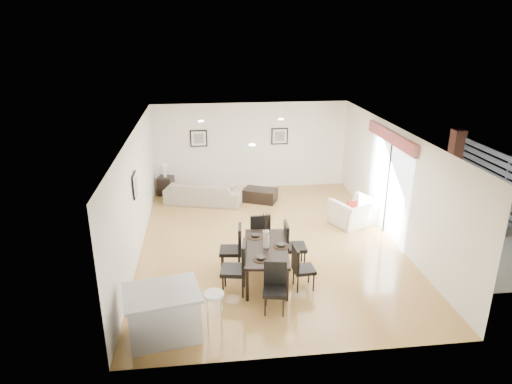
{
  "coord_description": "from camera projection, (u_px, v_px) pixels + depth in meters",
  "views": [
    {
      "loc": [
        -1.45,
        -9.73,
        4.9
      ],
      "look_at": [
        -0.26,
        0.4,
        1.15
      ],
      "focal_mm": 32.0,
      "sensor_mm": 36.0,
      "label": 1
    }
  ],
  "objects": [
    {
      "name": "side_table",
      "position": [
        166.0,
        186.0,
        13.92
      ],
      "size": [
        0.52,
        0.52,
        0.57
      ],
      "primitive_type": "cube",
      "rotation": [
        0.0,
        0.0,
        -0.27
      ],
      "color": "black",
      "rests_on": "ground"
    },
    {
      "name": "framed_print_left_wall",
      "position": [
        135.0,
        185.0,
        9.84
      ],
      "size": [
        0.04,
        0.52,
        0.52
      ],
      "rotation": [
        0.0,
        0.0,
        1.57
      ],
      "color": "black",
      "rests_on": "wall_left"
    },
    {
      "name": "coffee_table",
      "position": [
        260.0,
        195.0,
        13.41
      ],
      "size": [
        1.09,
        0.9,
        0.38
      ],
      "primitive_type": "cube",
      "rotation": [
        0.0,
        0.0,
        -0.42
      ],
      "color": "black",
      "rests_on": "ground"
    },
    {
      "name": "bar_stool",
      "position": [
        214.0,
        299.0,
        7.53
      ],
      "size": [
        0.34,
        0.34,
        0.75
      ],
      "color": "white",
      "rests_on": "ground"
    },
    {
      "name": "dining_table",
      "position": [
        266.0,
        250.0,
        9.15
      ],
      "size": [
        1.04,
        1.8,
        0.72
      ],
      "rotation": [
        0.0,
        0.0,
        -0.11
      ],
      "color": "black",
      "rests_on": "ground"
    },
    {
      "name": "courtyard_plant_b",
      "position": [
        475.0,
        206.0,
        12.16
      ],
      "size": [
        0.5,
        0.5,
        0.71
      ],
      "primitive_type": "imported",
      "rotation": [
        0.0,
        0.0,
        0.32
      ],
      "color": "#3A632A",
      "rests_on": "ground"
    },
    {
      "name": "framed_print_back_right",
      "position": [
        280.0,
        136.0,
        14.15
      ],
      "size": [
        0.52,
        0.04,
        0.52
      ],
      "color": "black",
      "rests_on": "wall_back"
    },
    {
      "name": "framed_print_back_left",
      "position": [
        199.0,
        138.0,
        13.87
      ],
      "size": [
        0.52,
        0.04,
        0.52
      ],
      "color": "black",
      "rests_on": "wall_back"
    },
    {
      "name": "dining_chair_enear",
      "position": [
        300.0,
        265.0,
        8.86
      ],
      "size": [
        0.43,
        0.43,
        0.9
      ],
      "rotation": [
        0.0,
        0.0,
        1.64
      ],
      "color": "black",
      "rests_on": "ground"
    },
    {
      "name": "dining_chair_foot",
      "position": [
        260.0,
        232.0,
        10.17
      ],
      "size": [
        0.46,
        0.46,
        1.0
      ],
      "rotation": [
        0.0,
        0.0,
        3.17
      ],
      "color": "black",
      "rests_on": "ground"
    },
    {
      "name": "dining_chair_wfar",
      "position": [
        235.0,
        246.0,
        9.5
      ],
      "size": [
        0.5,
        0.5,
        1.01
      ],
      "rotation": [
        0.0,
        0.0,
        -1.68
      ],
      "color": "black",
      "rests_on": "ground"
    },
    {
      "name": "wall_back",
      "position": [
        251.0,
        146.0,
        14.18
      ],
      "size": [
        6.0,
        0.04,
        2.7
      ],
      "primitive_type": "cube",
      "color": "white",
      "rests_on": "ground"
    },
    {
      "name": "dining_chair_wnear",
      "position": [
        238.0,
        265.0,
        8.69
      ],
      "size": [
        0.55,
        0.55,
        1.07
      ],
      "rotation": [
        0.0,
        0.0,
        -1.74
      ],
      "color": "black",
      "rests_on": "ground"
    },
    {
      "name": "dining_chair_head",
      "position": [
        275.0,
        284.0,
        8.2
      ],
      "size": [
        0.49,
        0.49,
        0.92
      ],
      "rotation": [
        0.0,
        0.0,
        -0.2
      ],
      "color": "black",
      "rests_on": "ground"
    },
    {
      "name": "dining_chair_efar",
      "position": [
        291.0,
        243.0,
        9.65
      ],
      "size": [
        0.47,
        0.47,
        1.01
      ],
      "rotation": [
        0.0,
        0.0,
        1.53
      ],
      "color": "black",
      "rests_on": "ground"
    },
    {
      "name": "vase",
      "position": [
        266.0,
        232.0,
        9.01
      ],
      "size": [
        0.81,
        1.33,
        0.75
      ],
      "color": "white",
      "rests_on": "dining_table"
    },
    {
      "name": "cushion",
      "position": [
        352.0,
        207.0,
        11.62
      ],
      "size": [
        0.3,
        0.16,
        0.29
      ],
      "primitive_type": "cube",
      "rotation": [
        0.0,
        0.0,
        3.38
      ],
      "color": "maroon",
      "rests_on": "armchair"
    },
    {
      "name": "courtyard_plant_a",
      "position": [
        492.0,
        221.0,
        11.28
      ],
      "size": [
        0.59,
        0.52,
        0.65
      ],
      "primitive_type": "imported",
      "rotation": [
        0.0,
        0.0,
        -0.01
      ],
      "color": "#3A632A",
      "rests_on": "ground"
    },
    {
      "name": "table_lamp",
      "position": [
        165.0,
        168.0,
        13.73
      ],
      "size": [
        0.21,
        0.21,
        0.41
      ],
      "color": "white",
      "rests_on": "side_table"
    },
    {
      "name": "wall_front",
      "position": [
        308.0,
        281.0,
        6.72
      ],
      "size": [
        6.0,
        0.04,
        2.7
      ],
      "primitive_type": "cube",
      "color": "white",
      "rests_on": "ground"
    },
    {
      "name": "courtyard",
      "position": [
        494.0,
        184.0,
        12.09
      ],
      "size": [
        6.0,
        6.0,
        2.0
      ],
      "color": "gray",
      "rests_on": "ground"
    },
    {
      "name": "armchair",
      "position": [
        354.0,
        212.0,
        11.79
      ],
      "size": [
        1.35,
        1.29,
        0.69
      ],
      "primitive_type": "imported",
      "rotation": [
        0.0,
        0.0,
        3.58
      ],
      "color": "white",
      "rests_on": "ground"
    },
    {
      "name": "kitchen_island",
      "position": [
        163.0,
        313.0,
        7.51
      ],
      "size": [
        1.37,
        1.15,
        0.85
      ],
      "rotation": [
        0.0,
        0.0,
        0.19
      ],
      "color": "silver",
      "rests_on": "ground"
    },
    {
      "name": "wall_left",
      "position": [
        136.0,
        195.0,
        10.12
      ],
      "size": [
        0.04,
        8.0,
        2.7
      ],
      "primitive_type": "cube",
      "color": "white",
      "rests_on": "ground"
    },
    {
      "name": "sofa",
      "position": [
        204.0,
        192.0,
        13.25
      ],
      "size": [
        2.35,
        1.43,
        0.64
      ],
      "primitive_type": "imported",
      "rotation": [
        0.0,
        0.0,
        2.87
      ],
      "color": "#A59A85",
      "rests_on": "ground"
    },
    {
      "name": "ground",
      "position": [
        269.0,
        242.0,
        10.92
      ],
      "size": [
        8.0,
        8.0,
        0.0
      ],
      "primitive_type": "plane",
      "color": "tan",
      "rests_on": "ground"
    },
    {
      "name": "sliding_door",
      "position": [
        389.0,
        168.0,
        10.95
      ],
      "size": [
        0.12,
        2.7,
        2.57
      ],
      "color": "white",
      "rests_on": "wall_right"
    },
    {
      "name": "ceiling",
      "position": [
        270.0,
        132.0,
        9.99
      ],
      "size": [
        6.0,
        8.0,
        0.02
      ],
      "primitive_type": "cube",
      "color": "white",
      "rests_on": "wall_back"
    },
    {
      "name": "wall_right",
      "position": [
        395.0,
        184.0,
        10.78
      ],
      "size": [
        0.04,
        8.0,
        2.7
      ],
      "primitive_type": "cube",
      "color": "white",
      "rests_on": "ground"
    }
  ]
}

